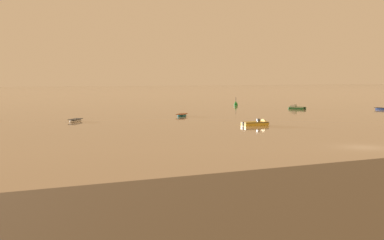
# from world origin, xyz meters

# --- Properties ---
(ground_plane) EXTENTS (800.00, 800.00, 0.00)m
(ground_plane) POSITION_xyz_m (0.00, 0.00, 0.00)
(ground_plane) COLOR tan
(rowboat_moored_0) EXTENTS (3.64, 4.03, 0.64)m
(rowboat_moored_0) POSITION_xyz_m (2.86, 47.52, 0.17)
(rowboat_moored_0) COLOR #197084
(rowboat_moored_0) RESTS_ON ground
(rowboat_moored_3) EXTENTS (1.83, 4.17, 0.64)m
(rowboat_moored_3) POSITION_xyz_m (50.05, 45.51, 0.17)
(rowboat_moored_3) COLOR navy
(rowboat_moored_3) RESTS_ON ground
(rowboat_moored_4) EXTENTS (3.21, 3.61, 0.57)m
(rowboat_moored_4) POSITION_xyz_m (-17.21, 44.73, 0.16)
(rowboat_moored_4) COLOR white
(rowboat_moored_4) RESTS_ON ground
(motorboat_moored_0) EXTENTS (3.07, 4.35, 1.57)m
(motorboat_moored_0) POSITION_xyz_m (34.83, 56.43, 0.24)
(motorboat_moored_0) COLOR #23602D
(motorboat_moored_0) RESTS_ON ground
(motorboat_moored_1) EXTENTS (4.54, 1.82, 1.52)m
(motorboat_moored_1) POSITION_xyz_m (4.71, 25.62, 0.21)
(motorboat_moored_1) COLOR gold
(motorboat_moored_1) RESTS_ON ground
(channel_buoy) EXTENTS (0.90, 0.90, 2.30)m
(channel_buoy) POSITION_xyz_m (30.71, 74.58, 0.46)
(channel_buoy) COLOR #198C2D
(channel_buoy) RESTS_ON ground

